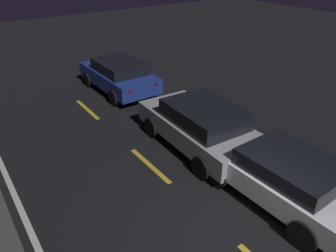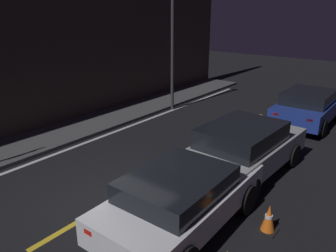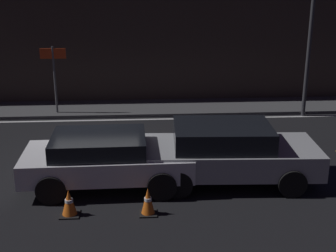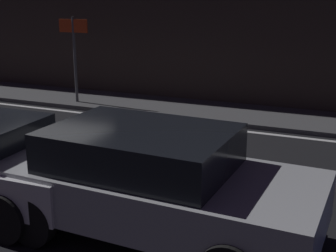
% 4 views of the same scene
% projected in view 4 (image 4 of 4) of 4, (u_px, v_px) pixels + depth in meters
% --- Properties ---
extents(ground_plane, '(56.00, 56.00, 0.00)m').
position_uv_depth(ground_plane, '(32.00, 159.00, 9.21)').
color(ground_plane, black).
extents(raised_curb, '(28.00, 2.07, 0.11)m').
position_uv_depth(raised_curb, '(139.00, 105.00, 13.41)').
color(raised_curb, '#424244').
rests_on(raised_curb, ground).
extents(lane_dash_d, '(2.00, 0.14, 0.01)m').
position_uv_depth(lane_dash_d, '(200.00, 186.00, 7.90)').
color(lane_dash_d, gold).
rests_on(lane_dash_d, ground).
extents(lane_solid_kerb, '(25.20, 0.14, 0.01)m').
position_uv_depth(lane_solid_kerb, '(118.00, 117.00, 12.29)').
color(lane_solid_kerb, silver).
rests_on(lane_solid_kerb, ground).
extents(hatchback_silver, '(4.33, 2.15, 1.47)m').
position_uv_depth(hatchback_silver, '(152.00, 180.00, 6.12)').
color(hatchback_silver, '#9EA0A5').
rests_on(hatchback_silver, ground).
extents(shop_sign, '(0.90, 0.08, 2.40)m').
position_uv_depth(shop_sign, '(74.00, 43.00, 13.08)').
color(shop_sign, '#4C4C51').
rests_on(shop_sign, raised_curb).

